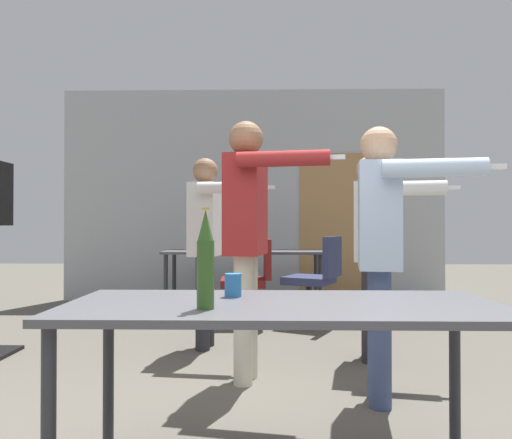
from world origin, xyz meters
name	(u,v)px	position (x,y,z in m)	size (l,w,h in m)	color
back_wall	(255,196)	(0.03, 5.46, 1.46)	(5.30, 0.12, 2.94)	#B2B5B7
conference_table_near	(283,321)	(0.25, 0.48, 0.67)	(1.71, 0.75, 0.75)	#4C4C51
conference_table_far	(244,257)	(-0.08, 4.46, 0.67)	(1.89, 0.64, 0.75)	#4C4C51
person_center_tall	(207,233)	(-0.33, 2.78, 0.99)	(0.73, 0.65, 1.63)	#28282D
person_far_watching	(372,238)	(1.02, 2.44, 0.96)	(0.72, 0.74, 1.60)	#28282D
person_near_casual	(381,236)	(0.87, 1.48, 0.99)	(0.74, 0.70, 1.64)	#3D4C75
person_right_polo	(248,222)	(0.06, 1.88, 1.07)	(0.77, 0.70, 1.76)	beige
office_chair_near_pushed	(250,285)	(0.01, 3.79, 0.42)	(0.56, 0.52, 0.91)	black
office_chair_far_right	(316,284)	(0.70, 3.73, 0.44)	(0.66, 0.63, 0.94)	black
beer_bottle	(206,261)	(-0.04, 0.32, 0.92)	(0.06, 0.06, 0.37)	#2D511E
drink_cup	(233,285)	(0.04, 0.63, 0.80)	(0.07, 0.07, 0.10)	#2866A3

